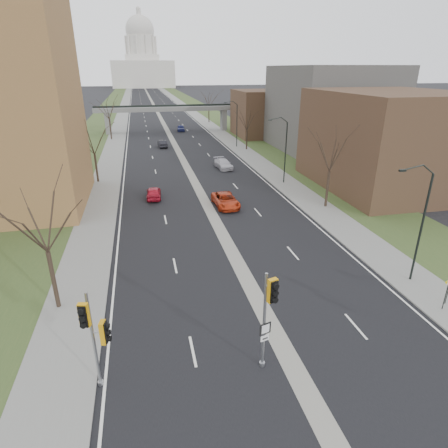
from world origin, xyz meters
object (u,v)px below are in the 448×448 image
object	(u,v)px
car_right_mid	(223,164)
car_right_far	(181,128)
car_left_near	(154,193)
signal_pole_left	(94,329)
signal_pole_median	(269,307)
car_right_near	(226,200)
car_left_far	(162,144)
speed_limit_sign	(448,285)

from	to	relation	value
car_right_mid	car_right_far	size ratio (longest dim) A/B	1.13
car_left_near	car_right_far	xyz separation A→B (m)	(9.11, 51.62, 0.03)
car_left_near	signal_pole_left	bearing A→B (deg)	85.65
signal_pole_left	signal_pole_median	xyz separation A→B (m)	(8.17, -0.57, 0.38)
signal_pole_median	car_right_mid	distance (m)	42.62
signal_pole_median	car_right_near	xyz separation A→B (m)	(3.49, 24.81, -3.16)
signal_pole_left	car_left_far	size ratio (longest dim) A/B	1.26
signal_pole_left	signal_pole_median	bearing A→B (deg)	9.18
car_right_near	speed_limit_sign	bearing A→B (deg)	-69.52
signal_pole_left	speed_limit_sign	xyz separation A→B (m)	(21.00, 1.85, -1.60)
car_left_near	car_right_far	distance (m)	52.42
speed_limit_sign	car_left_far	xyz separation A→B (m)	(-14.01, 58.72, -1.21)
car_left_near	car_right_near	size ratio (longest dim) A/B	0.80
signal_pole_left	car_right_mid	distance (m)	44.14
car_left_far	car_right_near	size ratio (longest dim) A/B	0.81
car_left_near	car_right_near	bearing A→B (deg)	152.42
speed_limit_sign	car_right_far	bearing A→B (deg)	71.19
signal_pole_left	car_right_mid	bearing A→B (deg)	83.03
signal_pole_left	car_left_far	bearing A→B (deg)	96.58
signal_pole_left	car_right_far	size ratio (longest dim) A/B	1.23
car_right_far	car_left_far	bearing A→B (deg)	-102.56
car_left_near	speed_limit_sign	bearing A→B (deg)	125.60
car_right_mid	car_right_far	xyz separation A→B (m)	(-2.22, 39.17, 0.03)
signal_pole_left	car_right_near	bearing A→B (deg)	77.49
signal_pole_median	car_right_near	bearing A→B (deg)	67.01
speed_limit_sign	car_left_near	world-z (taller)	speed_limit_sign
car_left_near	car_right_near	xyz separation A→B (m)	(7.83, -4.66, 0.01)
car_left_far	car_right_mid	distance (m)	20.88
car_right_near	car_right_far	world-z (taller)	car_right_far
car_right_far	car_right_near	bearing A→B (deg)	-87.27
car_left_far	car_right_far	xyz separation A→B (m)	(5.95, 19.95, 0.05)
signal_pole_median	car_right_near	size ratio (longest dim) A/B	1.06
signal_pole_median	car_left_near	xyz separation A→B (m)	(-4.34, 29.47, -3.18)
car_left_far	car_right_mid	xyz separation A→B (m)	(8.17, -19.22, 0.02)
car_right_near	signal_pole_median	bearing A→B (deg)	-100.18
speed_limit_sign	car_left_far	bearing A→B (deg)	78.75
speed_limit_sign	signal_pole_left	bearing A→B (deg)	160.38
car_right_near	car_right_mid	world-z (taller)	car_right_near
car_left_near	car_right_near	world-z (taller)	car_right_near
speed_limit_sign	car_right_near	size ratio (longest dim) A/B	0.50
signal_pole_left	speed_limit_sign	size ratio (longest dim) A/B	2.06
speed_limit_sign	car_left_near	size ratio (longest dim) A/B	0.62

